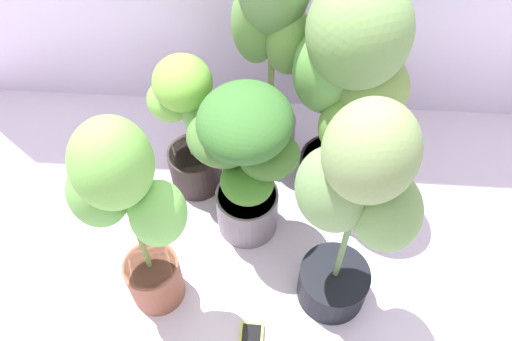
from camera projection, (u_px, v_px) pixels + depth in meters
ground_plane at (257, 261)px, 1.89m from camera, size 8.00×8.00×0.00m
potted_plant_front_right at (354, 209)px, 1.37m from camera, size 0.41×0.32×0.95m
potted_plant_front_left at (130, 213)px, 1.40m from camera, size 0.36×0.25×0.89m
potted_plant_back_center at (272, 41)px, 1.73m from camera, size 0.34×0.25×1.05m
potted_plant_back_right at (349, 83)px, 1.64m from camera, size 0.46×0.43×0.97m
potted_plant_center at (245, 159)px, 1.66m from camera, size 0.45×0.38×0.69m
potted_plant_back_left at (189, 125)px, 1.84m from camera, size 0.33×0.27×0.66m
hygrometer_box at (251, 335)px, 1.71m from camera, size 0.08×0.08×0.03m
nutrient_bottle at (129, 193)px, 1.96m from camera, size 0.09×0.09×0.22m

